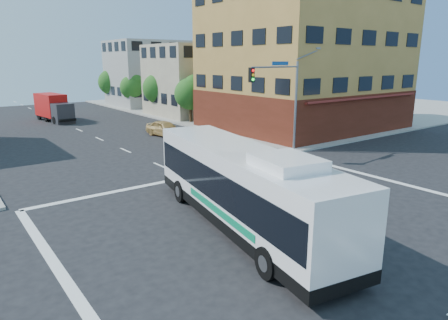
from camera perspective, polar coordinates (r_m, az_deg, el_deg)
ground at (r=17.97m, az=10.92°, el=-9.42°), size 120.00×120.00×0.00m
sidewalk_ne at (r=66.36m, az=9.30°, el=7.85°), size 50.00×50.00×0.15m
corner_building_ne at (r=43.75m, az=11.34°, el=12.26°), size 18.10×15.44×14.00m
building_east_near at (r=53.73m, az=-3.53°, el=11.32°), size 12.06×10.06×9.00m
building_east_far at (r=65.88m, az=-10.36°, el=12.06°), size 12.06×10.06×10.00m
signal_mast_ne at (r=30.49m, az=8.28°, el=9.98°), size 7.91×1.13×8.07m
street_tree_a at (r=45.97m, az=-4.70°, el=9.68°), size 3.60×3.60×5.53m
street_tree_b at (r=52.90m, az=-9.37°, el=10.30°), size 3.80×3.80×5.79m
street_tree_c at (r=60.13m, az=-12.94°, el=10.29°), size 3.40×3.40×5.29m
street_tree_d at (r=67.49m, az=-15.76°, el=10.86°), size 4.00×4.00×6.03m
transit_bus at (r=17.10m, az=2.58°, el=-3.66°), size 5.07×13.29×3.85m
box_truck at (r=51.73m, az=-23.13°, el=6.82°), size 2.93×7.28×3.19m
parked_car at (r=38.64m, az=-8.45°, el=4.49°), size 2.44×4.58×1.48m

